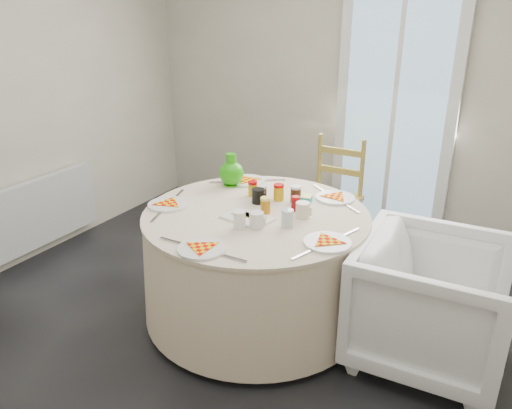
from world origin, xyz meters
The scene contains 13 objects.
floor centered at (0.00, 0.00, 0.00)m, with size 4.00×4.00×0.00m, color black.
wall_back centered at (0.00, 2.00, 1.30)m, with size 4.00×0.02×2.60m, color #BCB5A3.
glass_door centered at (0.40, 1.95, 1.05)m, with size 1.00×0.08×2.10m, color silver.
radiator centered at (-1.94, 0.20, 0.38)m, with size 0.07×1.00×0.55m, color silver.
table centered at (0.02, 0.27, 0.38)m, with size 1.46×1.46×0.74m, color beige.
wooden_chair centered at (0.10, 1.35, 0.47)m, with size 0.43×0.41×0.97m, color #A28A3E, non-canonical shape.
armchair centered at (1.11, 0.36, 0.39)m, with size 0.81×0.76×0.84m, color white.
place_settings centered at (0.02, 0.27, 0.77)m, with size 1.42×1.42×0.03m, color white, non-canonical shape.
jar_cluster centered at (0.03, 0.47, 0.82)m, with size 0.41×0.21×0.12m, color #AD6321, non-canonical shape.
butter_tub centered at (0.20, 0.58, 0.79)m, with size 0.12×0.08×0.05m, color #09AAB5.
green_pitcher centered at (-0.38, 0.62, 0.87)m, with size 0.18×0.18×0.23m, color #229B0C, non-canonical shape.
cheese_platter centered at (0.02, 0.16, 0.77)m, with size 0.30×0.19×0.04m, color silver, non-canonical shape.
mugs_glasses centered at (0.13, 0.30, 0.81)m, with size 0.64×0.64×0.12m, color #9C9290, non-canonical shape.
Camera 1 is at (1.43, -2.22, 1.97)m, focal length 35.00 mm.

